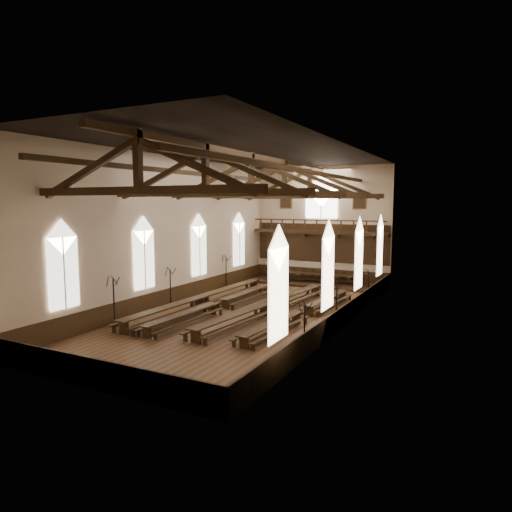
{
  "coord_description": "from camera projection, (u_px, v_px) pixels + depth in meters",
  "views": [
    {
      "loc": [
        12.97,
        -24.68,
        6.9
      ],
      "look_at": [
        -0.45,
        1.5,
        3.46
      ],
      "focal_mm": 32.0,
      "sensor_mm": 36.0,
      "label": 1
    }
  ],
  "objects": [
    {
      "name": "room_walls",
      "position": [
        251.0,
        210.0,
        27.74
      ],
      "size": [
        26.0,
        26.0,
        26.0
      ],
      "color": "beige",
      "rests_on": "ground"
    },
    {
      "name": "high_chairs",
      "position": [
        318.0,
        274.0,
        39.18
      ],
      "size": [
        5.9,
        0.51,
        1.07
      ],
      "color": "#382212",
      "rests_on": "dais"
    },
    {
      "name": "dais",
      "position": [
        314.0,
        284.0,
        38.55
      ],
      "size": [
        11.4,
        3.09,
        0.21
      ],
      "primitive_type": "cube",
      "color": "#382411",
      "rests_on": "ground"
    },
    {
      "name": "side_windows",
      "position": [
        251.0,
        254.0,
        28.06
      ],
      "size": [
        11.85,
        19.8,
        4.5
      ],
      "color": "white",
      "rests_on": "room_walls"
    },
    {
      "name": "end_window",
      "position": [
        321.0,
        199.0,
        39.05
      ],
      "size": [
        2.8,
        0.12,
        3.8
      ],
      "color": "white",
      "rests_on": "room_walls"
    },
    {
      "name": "candelabrum_right_far",
      "position": [
        368.0,
        291.0,
        32.33
      ],
      "size": [
        0.69,
        0.66,
        2.28
      ],
      "color": "black",
      "rests_on": "ground"
    },
    {
      "name": "portraits",
      "position": [
        321.0,
        200.0,
        39.07
      ],
      "size": [
        7.75,
        0.09,
        1.45
      ],
      "color": "brown",
      "rests_on": "room_walls"
    },
    {
      "name": "candelabrum_left_mid",
      "position": [
        171.0,
        295.0,
        30.09
      ],
      "size": [
        0.78,
        0.81,
        2.69
      ],
      "color": "black",
      "rests_on": "ground"
    },
    {
      "name": "candelabrum_right_mid",
      "position": [
        336.0,
        312.0,
        25.63
      ],
      "size": [
        0.74,
        0.81,
        2.64
      ],
      "color": "black",
      "rests_on": "ground"
    },
    {
      "name": "candelabrum_left_near",
      "position": [
        114.0,
        311.0,
        25.58
      ],
      "size": [
        0.77,
        0.87,
        2.85
      ],
      "color": "black",
      "rests_on": "ground"
    },
    {
      "name": "candelabrum_right_near",
      "position": [
        304.0,
        336.0,
        21.25
      ],
      "size": [
        0.69,
        0.71,
        2.37
      ],
      "color": "black",
      "rests_on": "ground"
    },
    {
      "name": "refectory_row_d",
      "position": [
        304.0,
        311.0,
        27.14
      ],
      "size": [
        1.79,
        13.7,
        0.67
      ],
      "color": "#382212",
      "rests_on": "ground"
    },
    {
      "name": "wainscot_band",
      "position": [
        251.0,
        304.0,
        28.42
      ],
      "size": [
        12.0,
        26.0,
        1.2
      ],
      "color": "#382411",
      "rests_on": "ground"
    },
    {
      "name": "refectory_row_a",
      "position": [
        202.0,
        299.0,
        30.14
      ],
      "size": [
        1.81,
        15.02,
        0.81
      ],
      "color": "#382212",
      "rests_on": "ground"
    },
    {
      "name": "ground",
      "position": [
        251.0,
        314.0,
        28.49
      ],
      "size": [
        26.0,
        26.0,
        0.0
      ],
      "primitive_type": "plane",
      "color": "brown",
      "rests_on": "ground"
    },
    {
      "name": "high_table",
      "position": [
        314.0,
        275.0,
        38.46
      ],
      "size": [
        8.27,
        1.49,
        0.77
      ],
      "color": "#382212",
      "rests_on": "dais"
    },
    {
      "name": "minstrels_gallery",
      "position": [
        320.0,
        238.0,
        39.23
      ],
      "size": [
        11.8,
        1.24,
        3.7
      ],
      "color": "#382212",
      "rests_on": "room_walls"
    },
    {
      "name": "refectory_row_c",
      "position": [
        268.0,
        305.0,
        28.32
      ],
      "size": [
        2.21,
        14.76,
        0.78
      ],
      "color": "#382212",
      "rests_on": "ground"
    },
    {
      "name": "candelabrum_left_far",
      "position": [
        226.0,
        279.0,
        36.4
      ],
      "size": [
        0.74,
        0.85,
        2.77
      ],
      "color": "black",
      "rests_on": "ground"
    },
    {
      "name": "roof_trusses",
      "position": [
        251.0,
        181.0,
        27.54
      ],
      "size": [
        11.7,
        25.7,
        2.8
      ],
      "color": "#382212",
      "rests_on": "room_walls"
    },
    {
      "name": "refectory_row_b",
      "position": [
        219.0,
        304.0,
        29.04
      ],
      "size": [
        1.6,
        13.96,
        0.7
      ],
      "color": "#382212",
      "rests_on": "ground"
    }
  ]
}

